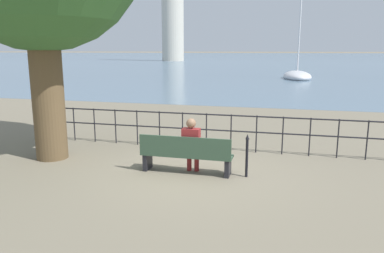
# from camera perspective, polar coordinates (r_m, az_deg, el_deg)

# --- Properties ---
(ground_plane) EXTENTS (1000.00, 1000.00, 0.00)m
(ground_plane) POSITION_cam_1_polar(r_m,az_deg,el_deg) (8.84, -0.82, -6.98)
(ground_plane) COLOR #7A705B
(harbor_water) EXTENTS (600.00, 300.00, 0.01)m
(harbor_water) POSITION_cam_1_polar(r_m,az_deg,el_deg) (168.54, 13.95, 10.36)
(harbor_water) COLOR slate
(harbor_water) RESTS_ON ground_plane
(park_bench) EXTENTS (2.14, 0.45, 0.90)m
(park_bench) POSITION_cam_1_polar(r_m,az_deg,el_deg) (8.64, -0.94, -4.33)
(park_bench) COLOR #334C38
(park_bench) RESTS_ON ground_plane
(seated_person_left) EXTENTS (0.40, 0.35, 1.29)m
(seated_person_left) POSITION_cam_1_polar(r_m,az_deg,el_deg) (8.62, -0.09, -2.54)
(seated_person_left) COLOR maroon
(seated_person_left) RESTS_ON ground_plane
(promenade_railing) EXTENTS (11.38, 0.04, 1.05)m
(promenade_railing) POSITION_cam_1_polar(r_m,az_deg,el_deg) (10.68, 2.21, 0.13)
(promenade_railing) COLOR black
(promenade_railing) RESTS_ON ground_plane
(closed_umbrella) EXTENTS (0.09, 0.09, 0.99)m
(closed_umbrella) POSITION_cam_1_polar(r_m,az_deg,el_deg) (8.46, 8.37, -4.05)
(closed_umbrella) COLOR black
(closed_umbrella) RESTS_ON ground_plane
(sailboat_2) EXTENTS (3.32, 6.08, 11.94)m
(sailboat_2) POSITION_cam_1_polar(r_m,az_deg,el_deg) (38.46, 15.72, 7.46)
(sailboat_2) COLOR silver
(sailboat_2) RESTS_ON ground_plane
(harbor_lighthouse) EXTENTS (5.46, 5.46, 28.26)m
(harbor_lighthouse) POSITION_cam_1_polar(r_m,az_deg,el_deg) (96.76, -2.98, 17.76)
(harbor_lighthouse) COLOR beige
(harbor_lighthouse) RESTS_ON ground_plane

